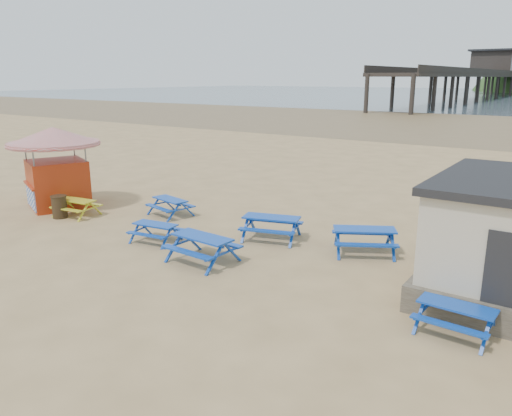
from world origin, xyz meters
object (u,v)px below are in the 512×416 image
Objects in this scene: picnic_table_blue_a at (170,207)px; picnic_table_blue_b at (271,228)px; litter_bin at (59,207)px; picnic_table_yellow at (77,208)px; ice_cream_kiosk at (55,157)px.

picnic_table_blue_b is (5.21, -0.27, 0.06)m from picnic_table_blue_a.
picnic_table_yellow is at bearing 59.54° from litter_bin.
picnic_table_yellow is (-3.19, -2.27, -0.01)m from picnic_table_blue_a.
picnic_table_yellow is at bearing -132.21° from picnic_table_blue_a.
litter_bin is (-0.33, -0.57, 0.12)m from picnic_table_yellow.
picnic_table_yellow is 0.67m from litter_bin.
picnic_table_blue_b is 10.60m from ice_cream_kiosk.
picnic_table_blue_b is 2.54× the size of litter_bin.
picnic_table_blue_b is at bearing 9.37° from picnic_table_blue_a.
litter_bin reaches higher than picnic_table_blue_a.
ice_cream_kiosk is at bearing -149.04° from picnic_table_blue_a.
picnic_table_yellow is (-8.40, -2.00, -0.07)m from picnic_table_blue_b.
picnic_table_yellow is 0.35× the size of ice_cream_kiosk.
picnic_table_blue_b is at bearing 31.18° from ice_cream_kiosk.
picnic_table_yellow is 1.97× the size of litter_bin.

